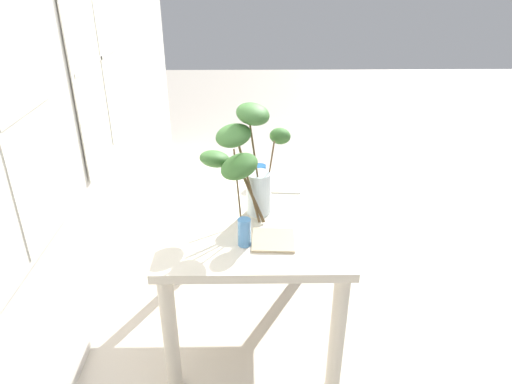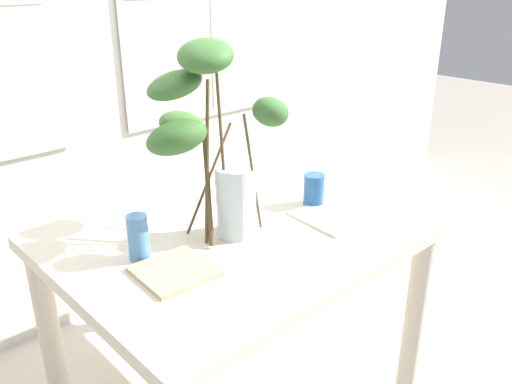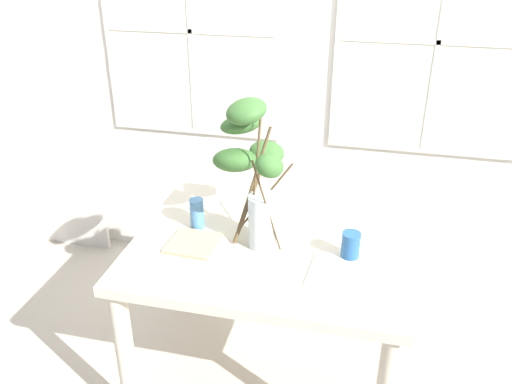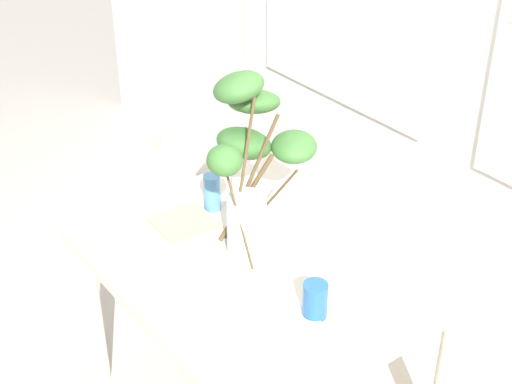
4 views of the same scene
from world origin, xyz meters
The scene contains 7 objects.
back_wall_with_windows centered at (0.00, 1.01, 1.32)m, with size 5.93×0.14×2.63m.
dining_table centered at (0.00, 0.00, 0.65)m, with size 1.19×0.95×0.76m.
vase_with_branches centered at (-0.09, 0.03, 1.09)m, with size 0.41×0.51×0.66m.
drinking_glass_blue_left centered at (-0.35, 0.04, 0.84)m, with size 0.06×0.06×0.14m, color #4C84BC.
drinking_glass_blue_right centered at (0.35, -0.04, 0.82)m, with size 0.08×0.08×0.12m, color #235693.
plate_square_left centered at (-0.32, -0.10, 0.77)m, with size 0.21×0.21×0.01m, color tan.
plate_square_right centered at (0.32, -0.17, 0.77)m, with size 0.25×0.25×0.01m, color silver.
Camera 2 is at (-1.06, -1.24, 1.58)m, focal length 37.40 mm.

